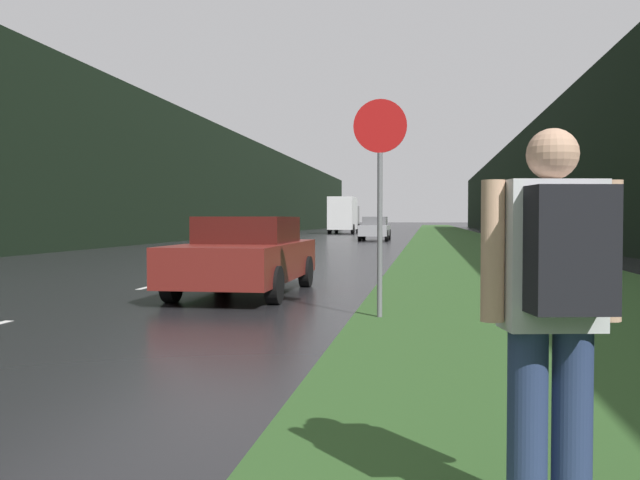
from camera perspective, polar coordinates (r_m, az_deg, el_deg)
name	(u,v)px	position (r m, az deg, el deg)	size (l,w,h in m)	color
grass_verge	(463,243)	(38.78, 11.92, -0.24)	(6.00, 240.00, 0.02)	#2D5123
lane_stripe_c	(168,282)	(14.70, -12.70, -3.48)	(0.12, 3.00, 0.01)	silver
lane_stripe_d	(252,262)	(21.35, -5.74, -1.83)	(0.12, 3.00, 0.01)	silver
lane_stripe_e	(295,251)	(28.16, -2.13, -0.96)	(0.12, 3.00, 0.01)	silver
treeline_far_side	(212,182)	(51.28, -9.06, 4.81)	(2.00, 140.00, 8.18)	black
treeline_near_side	(544,181)	(49.42, 18.34, 4.72)	(2.00, 140.00, 7.94)	black
stop_sign	(380,183)	(9.12, 5.07, 4.84)	(0.72, 0.07, 2.94)	slate
hitchhiker_with_backpack	(554,304)	(2.98, 19.13, -5.08)	(0.59, 0.47, 1.71)	navy
car_passing_near	(246,255)	(12.22, -6.24, -1.25)	(1.90, 4.50, 1.38)	maroon
car_passing_far	(375,229)	(42.53, 4.64, 0.96)	(1.83, 4.21, 1.49)	#9E9EA3
delivery_truck	(344,215)	(63.21, 2.04, 2.14)	(2.39, 7.36, 3.37)	gray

